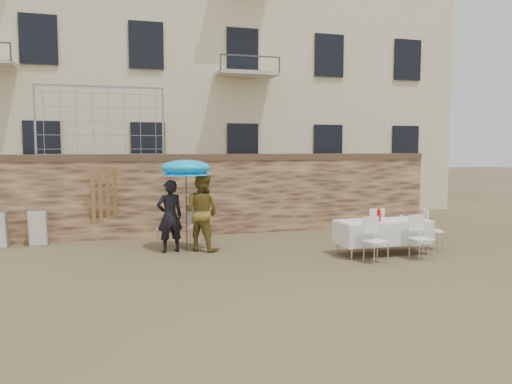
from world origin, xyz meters
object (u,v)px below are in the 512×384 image
object	(u,v)px
banquet_table	(383,222)
table_chair_front_right	(422,238)
woman_dress	(202,212)
table_chair_back	(373,227)
umbrella	(186,170)
soda_bottle	(379,216)
table_chair_front_left	(376,240)
table_chair_side	(433,230)
chair_stack_right	(39,227)
couple_chair_right	(196,227)
couple_chair_left	(167,228)
man_suit	(170,216)

from	to	relation	value
banquet_table	table_chair_front_right	world-z (taller)	table_chair_front_right
woman_dress	table_chair_back	distance (m)	4.16
umbrella	table_chair_front_right	xyz separation A→B (m)	(4.72, -2.40, -1.41)
table_chair_front_right	table_chair_back	size ratio (longest dim) A/B	1.00
umbrella	soda_bottle	world-z (taller)	umbrella
table_chair_front_left	table_chair_back	size ratio (longest dim) A/B	1.00
table_chair_front_left	table_chair_side	world-z (taller)	same
soda_bottle	table_chair_back	bearing A→B (deg)	67.17
woman_dress	table_chair_front_right	bearing A→B (deg)	-167.07
chair_stack_right	couple_chair_right	bearing A→B (deg)	-18.44
chair_stack_right	couple_chair_left	bearing A→B (deg)	-22.32
couple_chair_right	banquet_table	distance (m)	4.46
couple_chair_left	table_chair_front_left	xyz separation A→B (m)	(4.02, -2.85, 0.00)
table_chair_back	soda_bottle	bearing A→B (deg)	67.16
banquet_table	chair_stack_right	bearing A→B (deg)	156.39
couple_chair_left	table_chair_side	distance (m)	6.35
man_suit	chair_stack_right	world-z (taller)	man_suit
table_chair_side	chair_stack_right	xyz separation A→B (m)	(-9.05, 3.25, -0.02)
chair_stack_right	woman_dress	bearing A→B (deg)	-25.39
couple_chair_left	table_chair_front_right	xyz separation A→B (m)	(5.12, -2.85, 0.00)
man_suit	soda_bottle	world-z (taller)	man_suit
man_suit	chair_stack_right	xyz separation A→B (m)	(-3.03, 1.79, -0.38)
soda_bottle	table_chair_front_right	distance (m)	1.02
couple_chair_right	table_chair_back	size ratio (longest dim) A/B	1.00
couple_chair_right	table_chair_side	xyz separation A→B (m)	(5.32, -2.00, 0.00)
soda_bottle	table_chair_front_right	world-z (taller)	soda_bottle
man_suit	soda_bottle	size ratio (longest dim) A/B	6.45
table_chair_front_right	chair_stack_right	xyz separation A→B (m)	(-8.15, 4.10, -0.02)
woman_dress	couple_chair_left	bearing A→B (deg)	4.44
table_chair_front_right	table_chair_side	xyz separation A→B (m)	(0.90, 0.85, 0.00)
couple_chair_left	chair_stack_right	distance (m)	3.27
table_chair_back	table_chair_side	xyz separation A→B (m)	(1.20, -0.70, 0.00)
woman_dress	table_chair_side	size ratio (longest dim) A/B	1.91
banquet_table	chair_stack_right	xyz separation A→B (m)	(-7.65, 3.35, -0.27)
chair_stack_right	soda_bottle	bearing A→B (deg)	-25.13
table_chair_back	chair_stack_right	distance (m)	8.25
couple_chair_left	couple_chair_right	bearing A→B (deg)	154.91
woman_dress	soda_bottle	bearing A→B (deg)	-164.17
banquet_table	couple_chair_right	bearing A→B (deg)	151.82
table_chair_front_right	table_chair_back	distance (m)	1.58
woman_dress	table_chair_back	size ratio (longest dim) A/B	1.91
table_chair_front_left	banquet_table	bearing A→B (deg)	41.70
soda_bottle	chair_stack_right	bearing A→B (deg)	154.87
couple_chair_right	table_chair_front_left	size ratio (longest dim) A/B	1.00
couple_chair_right	chair_stack_right	world-z (taller)	couple_chair_right
soda_bottle	table_chair_back	xyz separation A→B (m)	(0.40, 0.95, -0.43)
man_suit	table_chair_back	distance (m)	4.89
umbrella	banquet_table	size ratio (longest dim) A/B	0.95
umbrella	chair_stack_right	distance (m)	4.08
table_chair_front_left	table_chair_side	xyz separation A→B (m)	(2.00, 0.85, 0.00)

